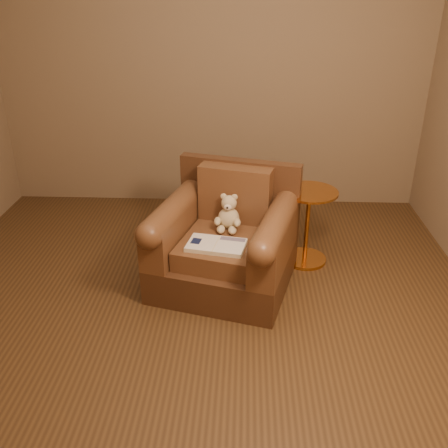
{
  "coord_description": "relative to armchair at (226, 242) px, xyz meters",
  "views": [
    {
      "loc": [
        0.32,
        -2.71,
        2.04
      ],
      "look_at": [
        0.19,
        0.39,
        0.51
      ],
      "focal_mm": 40.0,
      "sensor_mm": 36.0,
      "label": 1
    }
  ],
  "objects": [
    {
      "name": "teddy_bear",
      "position": [
        0.01,
        0.07,
        0.18
      ],
      "size": [
        0.19,
        0.22,
        0.27
      ],
      "rotation": [
        0.0,
        0.0,
        -0.12
      ],
      "color": "#CCB88F",
      "rests_on": "armchair"
    },
    {
      "name": "armchair",
      "position": [
        0.0,
        0.0,
        0.0
      ],
      "size": [
        1.12,
        1.09,
        0.84
      ],
      "rotation": [
        0.0,
        0.0,
        -0.26
      ],
      "color": "#492B18",
      "rests_on": "floor"
    },
    {
      "name": "side_table",
      "position": [
        0.62,
        0.32,
        0.0
      ],
      "size": [
        0.43,
        0.43,
        0.6
      ],
      "color": "orange",
      "rests_on": "floor"
    },
    {
      "name": "room",
      "position": [
        -0.2,
        -0.48,
        1.39
      ],
      "size": [
        4.02,
        4.02,
        2.71
      ],
      "color": "#836C50",
      "rests_on": "ground"
    },
    {
      "name": "guidebook",
      "position": [
        -0.06,
        -0.22,
        0.09
      ],
      "size": [
        0.43,
        0.3,
        0.03
      ],
      "rotation": [
        0.0,
        0.0,
        -0.19
      ],
      "color": "beige",
      "rests_on": "armchair"
    },
    {
      "name": "floor",
      "position": [
        -0.2,
        -0.48,
        -0.32
      ],
      "size": [
        4.0,
        4.0,
        0.0
      ],
      "primitive_type": "plane",
      "color": "#4E341A",
      "rests_on": "ground"
    }
  ]
}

